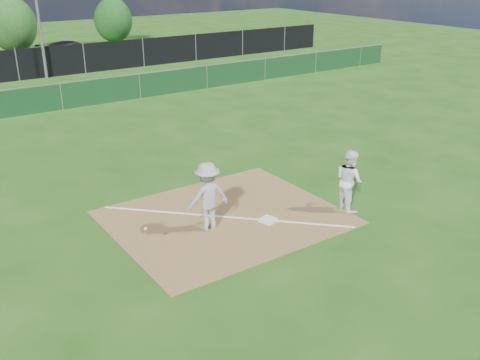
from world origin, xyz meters
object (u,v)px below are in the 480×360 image
Objects in this scene: car_right at (71,51)px; tree_mid at (12,25)px; first_base at (268,220)px; light_pole at (37,9)px; runner at (349,180)px; play_at_first at (207,196)px; tree_right at (113,20)px.

car_right is 6.03m from tree_mid.
car_right is at bearing 81.78° from first_base.
light_pole is 10.74m from tree_mid.
runner is (1.65, -23.20, -3.12)m from light_pole.
runner is at bearing -14.68° from first_base.
light_pole is 1.70× the size of car_right.
tree_mid reaches higher than first_base.
runner is 33.78m from tree_mid.
first_base is 28.12m from car_right.
play_at_first is (-1.53, 0.58, 0.87)m from first_base.
light_pole reaches higher than play_at_first.
tree_right is at bearing -1.55° from runner.
play_at_first is (-2.23, -22.00, -3.06)m from light_pole.
light_pole is at bearing 84.21° from play_at_first.
tree_mid is at bearing 84.62° from play_at_first.
play_at_first is at bearing -95.38° from tree_mid.
car_right is (3.32, 5.24, -3.31)m from light_pole.
light_pole reaches higher than first_base.
tree_mid is (0.83, 10.54, -1.87)m from light_pole.
first_base is 35.39m from tree_right.
first_base is at bearing 149.49° from car_right.
tree_mid reaches higher than tree_right.
tree_mid reaches higher than runner.
tree_right is (9.77, 33.97, 1.85)m from first_base.
car_right is at bearing 78.48° from play_at_first.
tree_mid is at bearing 2.85° from car_right.
car_right is (4.02, 27.82, 0.63)m from first_base.
runner is (3.88, -1.20, -0.06)m from play_at_first.
light_pole is 20.52× the size of first_base.
first_base is at bearing -20.79° from play_at_first.
play_at_first is at bearing -95.79° from light_pole.
light_pole is 1.93× the size of tree_mid.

